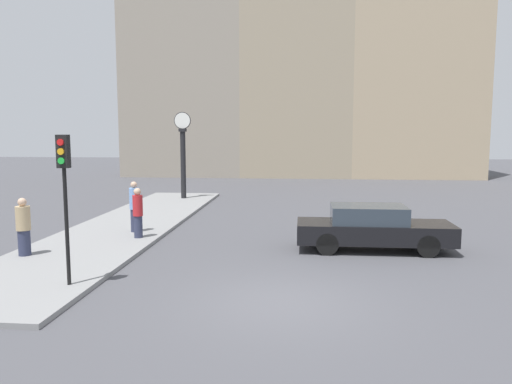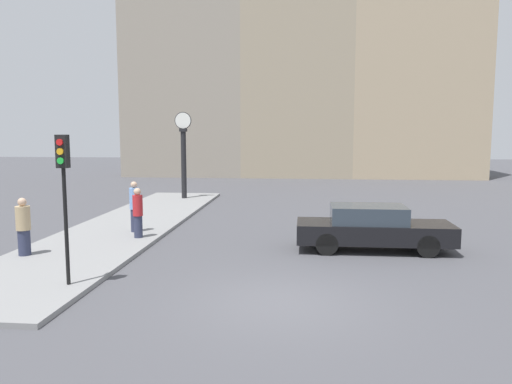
# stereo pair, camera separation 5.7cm
# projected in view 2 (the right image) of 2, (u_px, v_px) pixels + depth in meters

# --- Properties ---
(ground_plane) EXTENTS (120.00, 120.00, 0.00)m
(ground_plane) POSITION_uv_depth(u_px,v_px,m) (279.00, 302.00, 10.89)
(ground_plane) COLOR #47474C
(sidewalk_corner) EXTENTS (3.80, 20.11, 0.12)m
(sidewalk_corner) POSITION_uv_depth(u_px,v_px,m) (128.00, 226.00, 19.46)
(sidewalk_corner) COLOR gray
(sidewalk_corner) RESTS_ON ground_plane
(building_row) EXTENTS (29.09, 5.00, 16.96)m
(building_row) POSITION_uv_depth(u_px,v_px,m) (303.00, 80.00, 41.02)
(building_row) COLOR gray
(building_row) RESTS_ON ground_plane
(sedan_car) EXTENTS (4.78, 1.72, 1.42)m
(sedan_car) POSITION_uv_depth(u_px,v_px,m) (372.00, 228.00, 15.58)
(sedan_car) COLOR black
(sedan_car) RESTS_ON ground_plane
(traffic_light_near) EXTENTS (0.26, 0.24, 3.51)m
(traffic_light_near) POSITION_uv_depth(u_px,v_px,m) (64.00, 178.00, 11.45)
(traffic_light_near) COLOR black
(traffic_light_near) RESTS_ON sidewalk_corner
(street_clock) EXTENTS (0.91, 0.36, 4.63)m
(street_clock) POSITION_uv_depth(u_px,v_px,m) (184.00, 155.00, 26.85)
(street_clock) COLOR black
(street_clock) RESTS_ON sidewalk_corner
(pedestrian_blue_stripe) EXTENTS (0.34, 0.34, 1.82)m
(pedestrian_blue_stripe) POSITION_uv_depth(u_px,v_px,m) (134.00, 206.00, 17.87)
(pedestrian_blue_stripe) COLOR #2D334C
(pedestrian_blue_stripe) RESTS_ON sidewalk_corner
(pedestrian_tan_coat) EXTENTS (0.41, 0.41, 1.69)m
(pedestrian_tan_coat) POSITION_uv_depth(u_px,v_px,m) (23.00, 227.00, 14.45)
(pedestrian_tan_coat) COLOR #2D334C
(pedestrian_tan_coat) RESTS_ON sidewalk_corner
(pedestrian_red_top) EXTENTS (0.34, 0.34, 1.70)m
(pedestrian_red_top) POSITION_uv_depth(u_px,v_px,m) (138.00, 213.00, 16.88)
(pedestrian_red_top) COLOR #2D334C
(pedestrian_red_top) RESTS_ON sidewalk_corner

